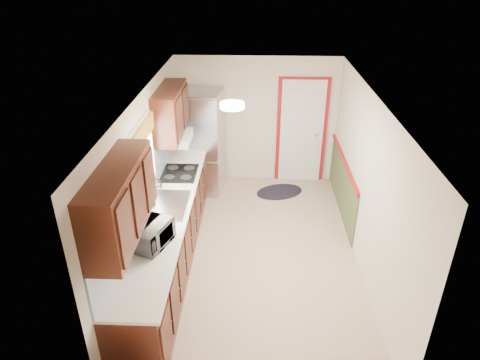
{
  "coord_description": "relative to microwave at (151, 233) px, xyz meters",
  "views": [
    {
      "loc": [
        -0.01,
        -5.15,
        3.96
      ],
      "look_at": [
        -0.22,
        0.18,
        1.15
      ],
      "focal_mm": 32.0,
      "sensor_mm": 36.0,
      "label": 1
    }
  ],
  "objects": [
    {
      "name": "refrigerator",
      "position": [
        0.18,
        3.15,
        -0.17
      ],
      "size": [
        0.87,
        0.83,
        1.88
      ],
      "rotation": [
        0.0,
        0.0,
        -0.13
      ],
      "color": "#B7B7BC",
      "rests_on": "ground"
    },
    {
      "name": "cooktop",
      "position": [
        0.01,
        1.85,
        -0.16
      ],
      "size": [
        0.53,
        0.64,
        0.02
      ],
      "primitive_type": "cube",
      "color": "black",
      "rests_on": "kitchen_run"
    },
    {
      "name": "room_shell",
      "position": [
        1.2,
        1.1,
        0.09
      ],
      "size": [
        3.2,
        5.2,
        2.52
      ],
      "color": "tan",
      "rests_on": "ground"
    },
    {
      "name": "back_wall_trim",
      "position": [
        2.19,
        3.31,
        -0.22
      ],
      "size": [
        1.12,
        2.3,
        2.08
      ],
      "color": "maroon",
      "rests_on": "ground"
    },
    {
      "name": "microwave",
      "position": [
        0.0,
        0.0,
        0.0
      ],
      "size": [
        0.44,
        0.58,
        0.35
      ],
      "primitive_type": "imported",
      "rotation": [
        0.0,
        0.0,
        1.23
      ],
      "color": "white",
      "rests_on": "kitchen_run"
    },
    {
      "name": "kitchen_run",
      "position": [
        -0.04,
        0.81,
        -0.3
      ],
      "size": [
        0.63,
        4.0,
        2.2
      ],
      "color": "#3B160D",
      "rests_on": "ground"
    },
    {
      "name": "rug",
      "position": [
        1.65,
        3.0,
        -1.11
      ],
      "size": [
        1.04,
        0.87,
        0.01
      ],
      "primitive_type": "ellipsoid",
      "rotation": [
        0.0,
        0.0,
        0.39
      ],
      "color": "black",
      "rests_on": "ground"
    },
    {
      "name": "ceiling_fixture",
      "position": [
        0.9,
        0.9,
        1.25
      ],
      "size": [
        0.3,
        0.3,
        0.06
      ],
      "primitive_type": "cylinder",
      "color": "#FFD88C",
      "rests_on": "room_shell"
    }
  ]
}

